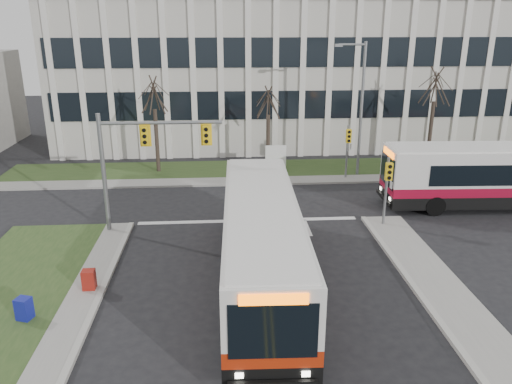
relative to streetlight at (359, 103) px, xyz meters
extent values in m
plane|color=black|center=(-8.03, -16.20, -5.19)|extent=(120.00, 120.00, 0.00)
cube|color=#9E9B93|center=(-0.53, -21.20, -5.12)|extent=(2.00, 26.00, 0.14)
cube|color=#9E9B93|center=(-3.03, -1.00, -5.12)|extent=(44.00, 1.60, 0.14)
cube|color=#2D471E|center=(-3.03, 1.80, -5.13)|extent=(44.00, 5.00, 0.12)
cube|color=#B9B5AB|center=(-3.03, 13.80, 0.81)|extent=(40.00, 16.00, 12.00)
cylinder|color=slate|center=(-15.33, -9.00, -2.09)|extent=(0.22, 0.22, 6.20)
cylinder|color=slate|center=(-12.33, -9.00, 0.51)|extent=(6.00, 0.16, 0.16)
cube|color=yellow|center=(-13.13, -9.15, -0.09)|extent=(0.34, 0.24, 0.92)
cube|color=yellow|center=(-10.13, -9.15, -0.09)|extent=(0.34, 0.24, 0.92)
cylinder|color=slate|center=(-0.83, -9.20, -3.29)|extent=(0.14, 0.14, 3.80)
cube|color=yellow|center=(-0.83, -9.40, -2.09)|extent=(0.34, 0.24, 0.92)
cylinder|color=slate|center=(-0.83, -0.70, -3.29)|extent=(0.14, 0.14, 3.80)
cube|color=yellow|center=(-0.83, -0.90, -2.09)|extent=(0.34, 0.24, 0.92)
cylinder|color=slate|center=(0.17, 0.00, -0.59)|extent=(0.20, 0.20, 9.20)
cylinder|color=slate|center=(-0.73, 0.00, 3.81)|extent=(1.80, 0.14, 0.14)
cube|color=slate|center=(-1.63, 0.00, 3.76)|extent=(0.50, 0.25, 0.18)
cylinder|color=slate|center=(-6.13, 1.30, -4.69)|extent=(0.08, 0.08, 1.00)
cylinder|color=slate|center=(-4.93, 1.30, -4.69)|extent=(0.08, 0.08, 1.00)
cube|color=white|center=(-5.53, 1.30, -3.99)|extent=(1.50, 0.12, 1.60)
cylinder|color=#42352B|center=(-14.03, 1.80, -2.88)|extent=(0.28, 0.28, 4.62)
cylinder|color=#42352B|center=(-6.03, 2.00, -3.15)|extent=(0.28, 0.28, 4.09)
cylinder|color=#42352B|center=(5.97, 1.80, -2.72)|extent=(0.28, 0.28, 4.95)
cube|color=navy|center=(-16.65, -17.20, -4.72)|extent=(0.61, 0.58, 0.95)
cube|color=maroon|center=(-14.83, -15.18, -4.72)|extent=(0.51, 0.46, 0.95)
camera|label=1|loc=(-9.32, -33.46, 5.16)|focal=35.00mm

